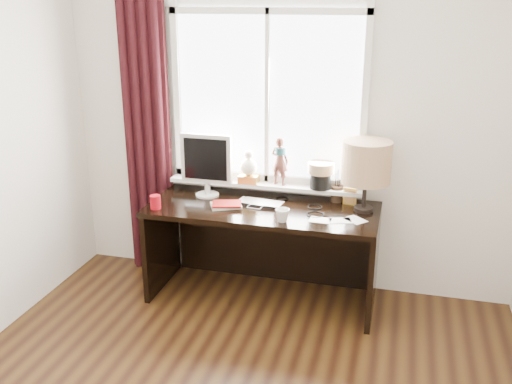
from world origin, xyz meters
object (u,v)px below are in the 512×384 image
(desk, at_px, (266,233))
(monitor, at_px, (206,161))
(mug, at_px, (282,215))
(laptop, at_px, (261,203))
(red_cup, at_px, (155,202))
(table_lamp, at_px, (366,163))

(desk, xyz_separation_m, monitor, (-0.48, 0.04, 0.52))
(mug, relative_size, desk, 0.06)
(laptop, height_order, monitor, monitor)
(laptop, height_order, mug, mug)
(desk, bearing_deg, monitor, 175.32)
(mug, height_order, monitor, monitor)
(laptop, bearing_deg, monitor, 175.57)
(laptop, distance_m, red_cup, 0.78)
(laptop, distance_m, desk, 0.26)
(laptop, height_order, desk, laptop)
(mug, distance_m, monitor, 0.81)
(monitor, bearing_deg, red_cup, -126.47)
(table_lamp, bearing_deg, laptop, -174.89)
(mug, xyz_separation_m, red_cup, (-0.95, 0.01, 0.00))
(monitor, relative_size, table_lamp, 0.94)
(desk, bearing_deg, laptop, -116.38)
(desk, bearing_deg, mug, -59.03)
(mug, xyz_separation_m, desk, (-0.20, 0.34, -0.29))
(laptop, bearing_deg, red_cup, -152.44)
(red_cup, distance_m, monitor, 0.51)
(desk, distance_m, table_lamp, 0.95)
(laptop, distance_m, monitor, 0.53)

